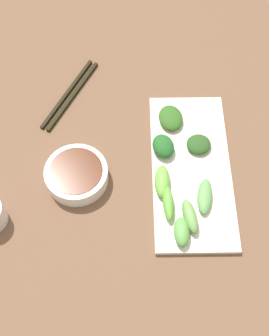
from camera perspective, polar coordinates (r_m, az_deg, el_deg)
The scene contains 12 objects.
tabletop at distance 0.98m, azimuth -0.84°, elevation -1.31°, with size 2.10×2.10×0.02m, color brown.
sauce_bowl at distance 0.96m, azimuth -7.48°, elevation -0.82°, with size 0.14×0.14×0.04m.
serving_plate at distance 0.98m, azimuth 7.30°, elevation -0.13°, with size 0.17×0.39×0.01m, color silver.
broccoli_leafy_0 at distance 1.00m, azimuth 8.28°, elevation 3.05°, with size 0.05×0.05×0.02m, color #274F1E.
broccoli_leafy_1 at distance 1.03m, azimuth 4.70°, elevation 6.45°, with size 0.05×0.07×0.02m, color #2F5E1F.
broccoli_stalk_2 at distance 0.92m, azimuth 4.35°, elevation -4.49°, with size 0.02×0.08×0.03m, color #62B040.
broccoli_stalk_3 at distance 0.94m, azimuth 3.59°, elevation -1.71°, with size 0.03×0.08×0.03m, color #6CB743.
broccoli_stalk_4 at distance 0.94m, azimuth 9.04°, elevation -3.61°, with size 0.03×0.08×0.02m, color #62A055.
broccoli_leafy_5 at distance 0.98m, azimuth 3.73°, elevation 2.83°, with size 0.05×0.06×0.03m, color #205D23.
broccoli_stalk_6 at distance 0.91m, azimuth 7.17°, elevation -6.20°, with size 0.03×0.08×0.03m, color #6DA454.
broccoli_stalk_7 at distance 0.89m, azimuth 6.09°, elevation -8.21°, with size 0.03×0.06×0.03m, color #5EA64D.
chopsticks at distance 1.10m, azimuth -8.29°, elevation 9.36°, with size 0.13×0.22×0.01m.
Camera 1 is at (0.01, -0.46, 0.88)m, focal length 47.26 mm.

